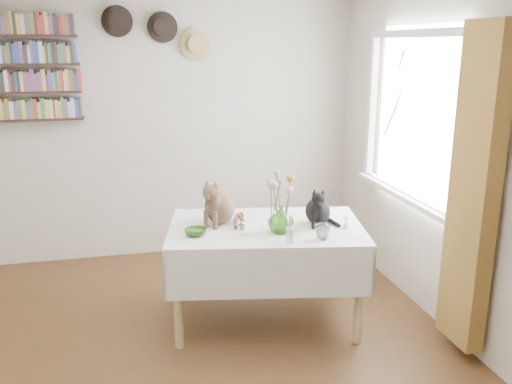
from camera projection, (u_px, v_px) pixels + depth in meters
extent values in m
cube|color=#58331A|center=(179.00, 382.00, 3.43)|extent=(4.04, 4.54, 0.04)
cube|color=beige|center=(151.00, 130.00, 5.23)|extent=(4.04, 0.04, 2.54)
cube|color=beige|center=(480.00, 171.00, 3.55)|extent=(0.04, 4.54, 2.54)
cube|color=white|center=(415.00, 117.00, 4.22)|extent=(0.01, 1.40, 1.20)
cube|color=white|center=(421.00, 33.00, 4.06)|extent=(0.06, 1.52, 0.06)
cube|color=white|center=(409.00, 195.00, 4.39)|extent=(0.06, 1.52, 0.06)
cube|color=white|center=(471.00, 132.00, 3.54)|extent=(0.06, 0.06, 1.20)
cube|color=white|center=(374.00, 107.00, 4.91)|extent=(0.06, 0.06, 1.20)
cube|color=white|center=(405.00, 195.00, 4.38)|extent=(0.12, 1.50, 0.04)
cube|color=brown|center=(474.00, 191.00, 3.44)|extent=(0.12, 0.38, 2.10)
cube|color=white|center=(266.00, 230.00, 4.00)|extent=(1.56, 1.16, 0.06)
cylinder|color=tan|center=(178.00, 301.00, 3.71)|extent=(0.06, 0.06, 0.70)
cylinder|color=tan|center=(359.00, 298.00, 3.76)|extent=(0.06, 0.06, 0.70)
cylinder|color=tan|center=(186.00, 259.00, 4.43)|extent=(0.06, 0.06, 0.70)
cylinder|color=tan|center=(338.00, 257.00, 4.49)|extent=(0.06, 0.06, 0.70)
imported|color=#77BD46|center=(281.00, 219.00, 3.83)|extent=(0.25, 0.25, 0.19)
imported|color=#77BD46|center=(195.00, 232.00, 3.78)|extent=(0.19, 0.19, 0.05)
imported|color=white|center=(322.00, 232.00, 3.70)|extent=(0.15, 0.15, 0.10)
cylinder|color=white|center=(290.00, 235.00, 3.63)|extent=(0.05, 0.05, 0.11)
cylinder|color=white|center=(290.00, 222.00, 3.61)|extent=(0.02, 0.02, 0.08)
cylinder|color=white|center=(241.00, 230.00, 3.78)|extent=(0.05, 0.05, 0.08)
cone|color=white|center=(346.00, 224.00, 3.92)|extent=(0.05, 0.05, 0.07)
sphere|color=beige|center=(346.00, 218.00, 3.91)|extent=(0.03, 0.03, 0.03)
cylinder|color=#4C7233|center=(276.00, 205.00, 3.80)|extent=(0.01, 0.01, 0.30)
sphere|color=pink|center=(277.00, 184.00, 3.76)|extent=(0.07, 0.07, 0.07)
cylinder|color=#4C7233|center=(287.00, 208.00, 3.80)|extent=(0.01, 0.01, 0.26)
sphere|color=pink|center=(287.00, 190.00, 3.76)|extent=(0.06, 0.06, 0.06)
cylinder|color=#4C7233|center=(288.00, 201.00, 3.84)|extent=(0.01, 0.01, 0.34)
sphere|color=gold|center=(288.00, 177.00, 3.79)|extent=(0.06, 0.06, 0.06)
cylinder|color=#4C7233|center=(271.00, 203.00, 3.82)|extent=(0.01, 0.01, 0.31)
sphere|color=gold|center=(271.00, 182.00, 3.78)|extent=(0.05, 0.05, 0.05)
cylinder|color=#4C7233|center=(279.00, 198.00, 3.84)|extent=(0.01, 0.01, 0.37)
sphere|color=#999E93|center=(279.00, 173.00, 3.79)|extent=(0.04, 0.04, 0.04)
cylinder|color=#4C7233|center=(275.00, 205.00, 3.76)|extent=(0.01, 0.01, 0.33)
sphere|color=#999E93|center=(275.00, 182.00, 3.71)|extent=(0.04, 0.04, 0.04)
cube|color=#321E17|center=(26.00, 119.00, 4.84)|extent=(1.00, 0.16, 0.02)
cube|color=#321E17|center=(23.00, 92.00, 4.77)|extent=(1.00, 0.16, 0.02)
cube|color=#321E17|center=(19.00, 64.00, 4.71)|extent=(1.00, 0.16, 0.02)
cube|color=#321E17|center=(16.00, 36.00, 4.65)|extent=(1.00, 0.16, 0.02)
cylinder|color=black|center=(117.00, 21.00, 4.85)|extent=(0.28, 0.02, 0.28)
cylinder|color=black|center=(117.00, 21.00, 4.81)|extent=(0.16, 0.08, 0.16)
cylinder|color=black|center=(162.00, 27.00, 4.95)|extent=(0.28, 0.02, 0.28)
cylinder|color=black|center=(163.00, 27.00, 4.92)|extent=(0.16, 0.08, 0.16)
cylinder|color=tan|center=(195.00, 44.00, 5.06)|extent=(0.28, 0.02, 0.28)
cylinder|color=tan|center=(196.00, 44.00, 5.02)|extent=(0.16, 0.08, 0.16)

